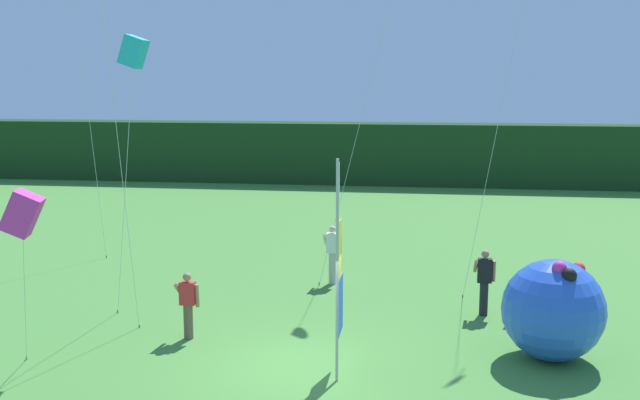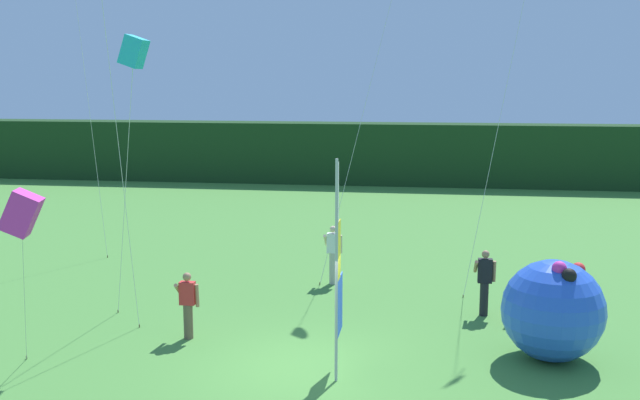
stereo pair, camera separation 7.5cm
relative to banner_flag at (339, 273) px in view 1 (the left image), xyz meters
The scene contains 10 objects.
ground_plane 2.32m from the banner_flag, 159.24° to the left, with size 120.00×120.00×0.00m, color #478438.
distant_treeline 28.28m from the banner_flag, 91.52° to the left, with size 80.00×2.40×3.50m, color #193819.
banner_flag is the anchor object (origin of this frame).
person_near_banner 5.64m from the banner_flag, 53.53° to the left, with size 0.55×0.48×1.73m.
person_mid_field 7.00m from the banner_flag, 98.08° to the left, with size 0.55×0.48×1.76m.
person_far_left 4.32m from the banner_flag, 155.87° to the left, with size 0.55×0.48×1.60m.
inflatable_balloon 4.87m from the banner_flag, 18.87° to the left, with size 2.21×2.21×2.30m.
folding_chair 5.84m from the banner_flag, 43.07° to the left, with size 0.51×0.51×0.89m.
kite_cyan_box_0 7.25m from the banner_flag, 154.54° to the left, with size 1.41×1.09×7.08m.
kite_magenta_box_5 6.07m from the banner_flag, 149.68° to the right, with size 2.22×3.20×4.23m.
Camera 1 is at (2.39, -14.69, 6.07)m, focal length 41.52 mm.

